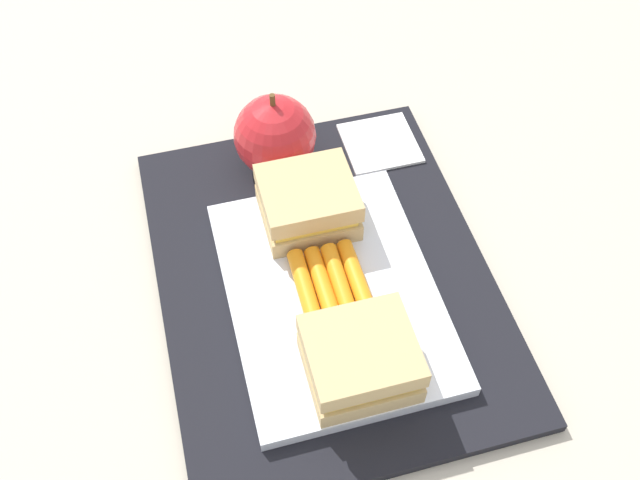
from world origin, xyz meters
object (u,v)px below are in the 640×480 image
(sandwich_half_right, at_px, (308,203))
(food_tray, at_px, (332,293))
(paper_napkin, at_px, (380,143))
(sandwich_half_left, at_px, (360,359))
(apple, at_px, (275,136))
(carrot_sticks_bundle, at_px, (331,285))

(sandwich_half_right, bearing_deg, food_tray, 180.00)
(sandwich_half_right, xyz_separation_m, paper_napkin, (0.08, -0.09, -0.03))
(sandwich_half_left, distance_m, sandwich_half_right, 0.16)
(apple, height_order, paper_napkin, apple)
(sandwich_half_right, height_order, carrot_sticks_bundle, sandwich_half_right)
(food_tray, distance_m, apple, 0.16)
(sandwich_half_left, distance_m, carrot_sticks_bundle, 0.08)
(apple, bearing_deg, carrot_sticks_bundle, -176.46)
(food_tray, height_order, carrot_sticks_bundle, carrot_sticks_bundle)
(sandwich_half_right, distance_m, paper_napkin, 0.13)
(carrot_sticks_bundle, xyz_separation_m, paper_napkin, (0.16, -0.09, -0.02))
(food_tray, bearing_deg, carrot_sticks_bundle, 112.71)
(food_tray, relative_size, apple, 2.62)
(sandwich_half_right, height_order, apple, apple)
(sandwich_half_right, bearing_deg, apple, 7.13)
(sandwich_half_right, height_order, paper_napkin, sandwich_half_right)
(paper_napkin, bearing_deg, apple, 89.76)
(sandwich_half_right, relative_size, apple, 0.91)
(sandwich_half_right, xyz_separation_m, carrot_sticks_bundle, (-0.08, 0.00, -0.01))
(food_tray, relative_size, sandwich_half_left, 2.88)
(carrot_sticks_bundle, height_order, paper_napkin, carrot_sticks_bundle)
(food_tray, distance_m, paper_napkin, 0.19)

